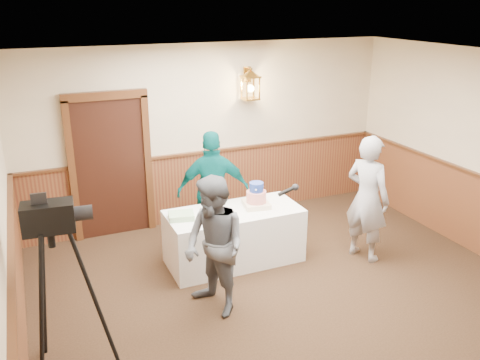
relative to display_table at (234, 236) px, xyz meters
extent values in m
plane|color=black|center=(0.28, -1.90, -0.38)|extent=(7.00, 7.00, 0.00)
cube|color=beige|center=(0.28, 1.60, 1.02)|extent=(6.00, 0.02, 2.80)
cube|color=beige|center=(-2.72, -1.90, 1.02)|extent=(0.02, 7.00, 2.80)
cube|color=white|center=(0.28, -1.90, 2.42)|extent=(6.00, 7.00, 0.02)
cube|color=#592919|center=(0.28, 1.58, 0.18)|extent=(5.98, 0.04, 1.10)
cube|color=#4C2914|center=(0.28, 1.56, 0.75)|extent=(5.98, 0.07, 0.04)
cube|color=black|center=(-1.32, 1.55, 0.68)|extent=(1.00, 0.06, 2.10)
cube|color=white|center=(0.00, 0.00, 0.00)|extent=(1.80, 0.80, 0.75)
cube|color=beige|center=(0.33, 0.01, 0.41)|extent=(0.38, 0.38, 0.07)
cylinder|color=red|center=(0.33, 0.01, 0.52)|extent=(0.27, 0.27, 0.16)
cylinder|color=#1F3B98|center=(0.33, 0.01, 0.66)|extent=(0.19, 0.19, 0.12)
cube|color=#F9D495|center=(-0.29, -0.15, 0.41)|extent=(0.31, 0.25, 0.06)
cube|color=#A0CE91|center=(-0.72, 0.03, 0.41)|extent=(0.37, 0.32, 0.07)
imported|color=#565A61|center=(-0.65, -0.99, 0.44)|extent=(0.82, 0.94, 1.62)
cylinder|color=black|center=(0.34, -0.81, 0.89)|extent=(0.23, 0.07, 0.09)
sphere|color=black|center=(0.46, -0.79, 0.91)|extent=(0.08, 0.08, 0.08)
imported|color=#9D9DA2|center=(1.70, -0.59, 0.50)|extent=(0.62, 0.75, 1.75)
imported|color=#055150|center=(-0.10, 0.50, 0.49)|extent=(1.09, 0.68, 1.73)
cube|color=black|center=(-2.32, -1.43, 1.27)|extent=(0.45, 0.28, 0.26)
cylinder|color=black|center=(-2.04, -1.45, 1.27)|extent=(0.18, 0.15, 0.13)
camera|label=1|loc=(-2.40, -5.74, 3.04)|focal=38.00mm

